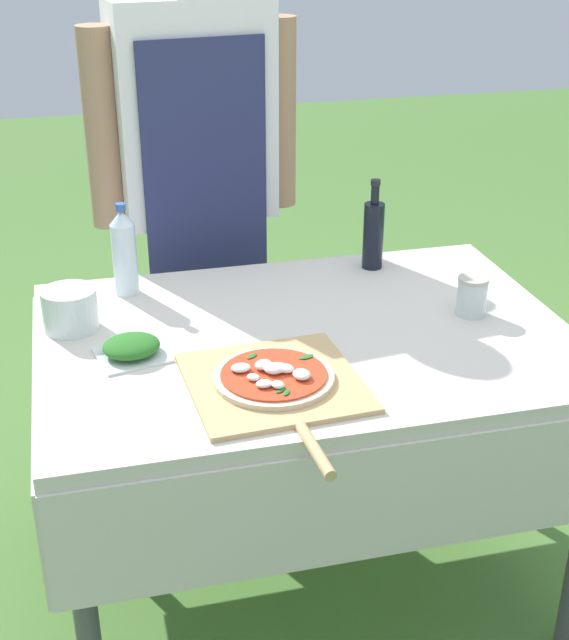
{
  "coord_description": "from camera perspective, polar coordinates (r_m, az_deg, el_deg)",
  "views": [
    {
      "loc": [
        -0.52,
        -1.86,
        1.74
      ],
      "look_at": [
        -0.05,
        0.0,
        0.81
      ],
      "focal_mm": 50.0,
      "sensor_mm": 36.0,
      "label": 1
    }
  ],
  "objects": [
    {
      "name": "person_cook",
      "position": [
        2.7,
        -5.68,
        9.74
      ],
      "size": [
        0.63,
        0.26,
        1.69
      ],
      "rotation": [
        0.0,
        0.0,
        3.27
      ],
      "color": "#4C4C51",
      "rests_on": "ground"
    },
    {
      "name": "water_bottle",
      "position": [
        2.37,
        -10.22,
        4.31
      ],
      "size": [
        0.06,
        0.06,
        0.25
      ],
      "color": "silver",
      "rests_on": "prep_table"
    },
    {
      "name": "mixing_tub",
      "position": [
        2.22,
        -13.56,
        0.67
      ],
      "size": [
        0.13,
        0.13,
        0.1
      ],
      "primitive_type": "cylinder",
      "color": "silver",
      "rests_on": "prep_table"
    },
    {
      "name": "prep_table",
      "position": [
        2.21,
        1.36,
        -3.02
      ],
      "size": [
        1.3,
        0.93,
        0.77
      ],
      "color": "beige",
      "rests_on": "ground"
    },
    {
      "name": "ground_plane",
      "position": [
        2.6,
        1.2,
        -16.22
      ],
      "size": [
        12.0,
        12.0,
        0.0
      ],
      "primitive_type": "plane",
      "color": "#517F38"
    },
    {
      "name": "oil_bottle",
      "position": [
        2.52,
        5.71,
        5.54
      ],
      "size": [
        0.06,
        0.06,
        0.26
      ],
      "color": "black",
      "rests_on": "prep_table"
    },
    {
      "name": "pizza_on_peel",
      "position": [
        1.93,
        -0.61,
        -3.96
      ],
      "size": [
        0.39,
        0.55,
        0.05
      ],
      "rotation": [
        0.0,
        0.0,
        0.06
      ],
      "color": "tan",
      "rests_on": "prep_table"
    },
    {
      "name": "sauce_jar",
      "position": [
        2.29,
        11.87,
        1.41
      ],
      "size": [
        0.08,
        0.08,
        0.1
      ],
      "color": "silver",
      "rests_on": "prep_table"
    },
    {
      "name": "herb_container",
      "position": [
        2.07,
        -9.77,
        -1.75
      ],
      "size": [
        0.18,
        0.18,
        0.05
      ],
      "rotation": [
        0.0,
        0.0,
        0.21
      ],
      "color": "silver",
      "rests_on": "prep_table"
    }
  ]
}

